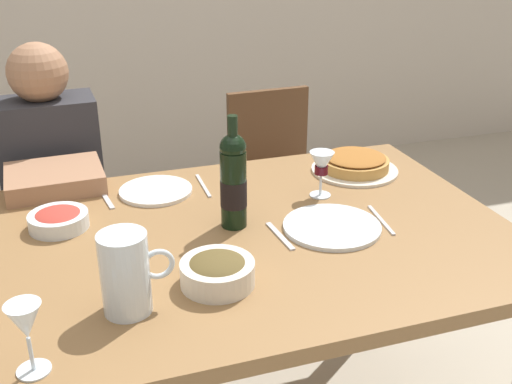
% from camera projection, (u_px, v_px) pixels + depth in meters
% --- Properties ---
extents(dining_table, '(1.50, 1.00, 0.76)m').
position_uv_depth(dining_table, '(234.00, 264.00, 1.68)').
color(dining_table, olive).
rests_on(dining_table, ground).
extents(wine_bottle, '(0.07, 0.07, 0.31)m').
position_uv_depth(wine_bottle, '(233.00, 181.00, 1.63)').
color(wine_bottle, black).
rests_on(wine_bottle, dining_table).
extents(water_pitcher, '(0.16, 0.10, 0.18)m').
position_uv_depth(water_pitcher, '(126.00, 278.00, 1.29)').
color(water_pitcher, silver).
rests_on(water_pitcher, dining_table).
extents(baked_tart, '(0.29, 0.29, 0.06)m').
position_uv_depth(baked_tart, '(355.00, 164.00, 2.03)').
color(baked_tart, silver).
rests_on(baked_tart, dining_table).
extents(salad_bowl, '(0.16, 0.16, 0.05)m').
position_uv_depth(salad_bowl, '(58.00, 219.00, 1.66)').
color(salad_bowl, silver).
rests_on(salad_bowl, dining_table).
extents(olive_bowl, '(0.17, 0.17, 0.07)m').
position_uv_depth(olive_bowl, '(217.00, 271.00, 1.41)').
color(olive_bowl, silver).
rests_on(olive_bowl, dining_table).
extents(wine_glass_left_diner, '(0.07, 0.07, 0.14)m').
position_uv_depth(wine_glass_left_diner, '(321.00, 165.00, 1.83)').
color(wine_glass_left_diner, silver).
rests_on(wine_glass_left_diner, dining_table).
extents(wine_glass_right_diner, '(0.07, 0.07, 0.15)m').
position_uv_depth(wine_glass_right_diner, '(26.00, 324.00, 1.11)').
color(wine_glass_right_diner, silver).
rests_on(wine_glass_right_diner, dining_table).
extents(dinner_plate_left_setting, '(0.22, 0.22, 0.01)m').
position_uv_depth(dinner_plate_left_setting, '(156.00, 191.00, 1.88)').
color(dinner_plate_left_setting, white).
rests_on(dinner_plate_left_setting, dining_table).
extents(dinner_plate_right_setting, '(0.27, 0.27, 0.01)m').
position_uv_depth(dinner_plate_right_setting, '(332.00, 227.00, 1.67)').
color(dinner_plate_right_setting, silver).
rests_on(dinner_plate_right_setting, dining_table).
extents(fork_left_setting, '(0.04, 0.16, 0.00)m').
position_uv_depth(fork_left_setting, '(106.00, 198.00, 1.84)').
color(fork_left_setting, silver).
rests_on(fork_left_setting, dining_table).
extents(knife_left_setting, '(0.01, 0.18, 0.00)m').
position_uv_depth(knife_left_setting, '(203.00, 186.00, 1.93)').
color(knife_left_setting, silver).
rests_on(knife_left_setting, dining_table).
extents(knife_right_setting, '(0.03, 0.18, 0.00)m').
position_uv_depth(knife_right_setting, '(381.00, 220.00, 1.71)').
color(knife_right_setting, silver).
rests_on(knife_right_setting, dining_table).
extents(spoon_right_setting, '(0.03, 0.16, 0.00)m').
position_uv_depth(spoon_right_setting, '(280.00, 236.00, 1.63)').
color(spoon_right_setting, silver).
rests_on(spoon_right_setting, dining_table).
extents(chair_left, '(0.42, 0.42, 0.87)m').
position_uv_depth(chair_left, '(58.00, 210.00, 2.37)').
color(chair_left, brown).
rests_on(chair_left, ground).
extents(diner_left, '(0.35, 0.51, 1.16)m').
position_uv_depth(diner_left, '(58.00, 207.00, 2.12)').
color(diner_left, '#2D2D33').
rests_on(diner_left, ground).
extents(chair_right, '(0.42, 0.42, 0.87)m').
position_uv_depth(chair_right, '(277.00, 181.00, 2.64)').
color(chair_right, brown).
rests_on(chair_right, ground).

